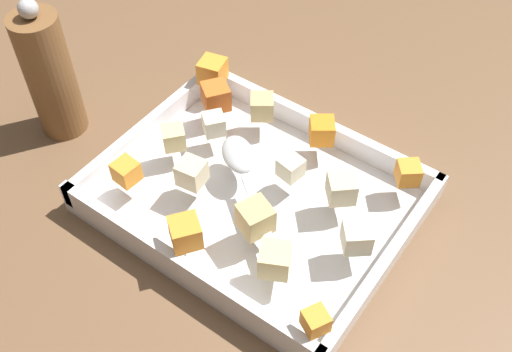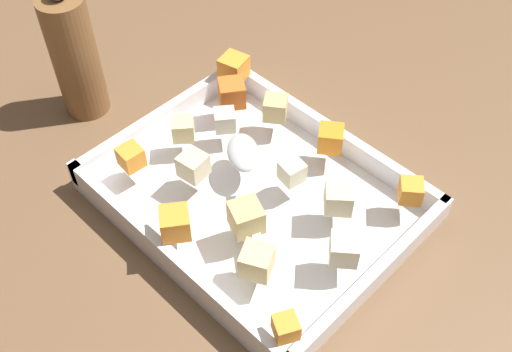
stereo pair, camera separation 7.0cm
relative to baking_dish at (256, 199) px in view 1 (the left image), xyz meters
name	(u,v)px [view 1 (the left image)]	position (x,y,z in m)	size (l,w,h in m)	color
ground_plane	(249,210)	(0.00, 0.01, -0.01)	(4.00, 4.00, 0.00)	brown
baking_dish	(256,199)	(0.00, 0.00, 0.00)	(0.36, 0.28, 0.05)	silver
carrot_chunk_rim_edge	(126,172)	(0.12, 0.08, 0.05)	(0.03, 0.03, 0.03)	orange
carrot_chunk_corner_sw	(408,173)	(-0.14, -0.10, 0.05)	(0.03, 0.03, 0.03)	orange
carrot_chunk_front_center	(213,71)	(0.15, -0.11, 0.05)	(0.03, 0.03, 0.03)	orange
carrot_chunk_near_left	(185,233)	(0.01, 0.11, 0.05)	(0.03, 0.03, 0.03)	orange
carrot_chunk_under_handle	(216,96)	(0.12, -0.08, 0.05)	(0.03, 0.03, 0.03)	orange
carrot_chunk_mid_right	(322,131)	(-0.02, -0.10, 0.05)	(0.03, 0.03, 0.03)	orange
carrot_chunk_corner_se	(316,321)	(-0.15, 0.12, 0.04)	(0.02, 0.02, 0.02)	orange
potato_chunk_mid_left	(358,236)	(-0.14, 0.01, 0.05)	(0.03, 0.03, 0.03)	beige
potato_chunk_heap_side	(275,260)	(-0.08, 0.08, 0.05)	(0.03, 0.03, 0.03)	#E0CC89
potato_chunk_near_right	(262,107)	(0.06, -0.10, 0.05)	(0.03, 0.03, 0.03)	tan
potato_chunk_far_right	(291,167)	(-0.03, -0.03, 0.05)	(0.03, 0.03, 0.03)	beige
potato_chunk_corner_ne	(174,137)	(0.12, 0.01, 0.05)	(0.03, 0.03, 0.03)	#E0CC89
potato_chunk_far_left	(255,218)	(-0.04, 0.05, 0.05)	(0.03, 0.03, 0.03)	tan
potato_chunk_near_spoon	(192,173)	(0.06, 0.04, 0.05)	(0.03, 0.03, 0.03)	beige
potato_chunk_back_center	(341,188)	(-0.09, -0.04, 0.05)	(0.03, 0.03, 0.03)	beige
parsnip_chunk_center	(214,124)	(0.09, -0.04, 0.05)	(0.03, 0.03, 0.03)	beige
serving_spoon	(241,163)	(0.03, -0.01, 0.04)	(0.18, 0.14, 0.02)	silver
pepper_mill	(50,75)	(0.29, 0.04, 0.08)	(0.06, 0.06, 0.20)	brown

